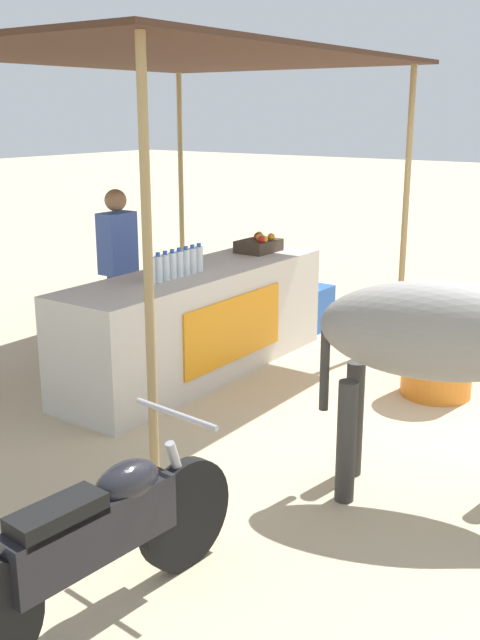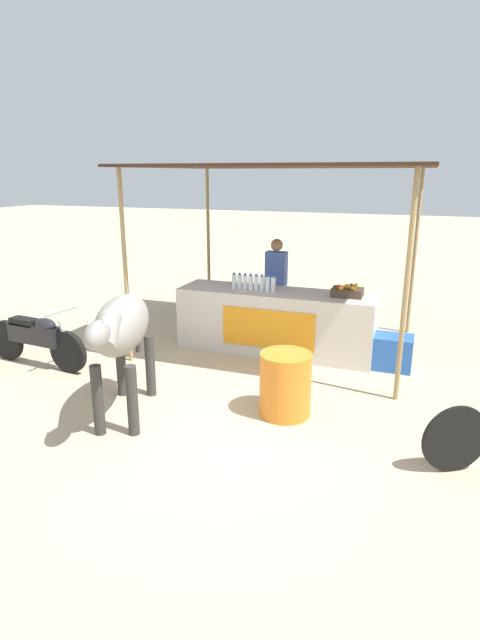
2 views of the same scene
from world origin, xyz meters
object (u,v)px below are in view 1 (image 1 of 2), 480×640
(motorcycle_parked, at_px, (96,539))
(cooler_box, at_px, (304,309))
(vendor_behind_counter, at_px, (119,276))
(cow, at_px, (449,340))
(stall_counter, at_px, (198,322))
(fruit_crate, at_px, (259,245))
(water_barrel, at_px, (438,353))

(motorcycle_parked, bearing_deg, cooler_box, 19.62)
(vendor_behind_counter, bearing_deg, cooler_box, -23.47)
(cow, height_order, motorcycle_parked, cow)
(stall_counter, xyz_separation_m, cow, (-0.98, -2.67, 0.55))
(stall_counter, relative_size, motorcycle_parked, 1.67)
(fruit_crate, distance_m, vendor_behind_counter, 1.47)
(vendor_behind_counter, distance_m, cooler_box, 2.22)
(vendor_behind_counter, bearing_deg, fruit_crate, -28.80)
(cooler_box, bearing_deg, water_barrel, -118.19)
(vendor_behind_counter, xyz_separation_m, cow, (-0.75, -3.42, 0.18))
(vendor_behind_counter, height_order, cow, vendor_behind_counter)
(fruit_crate, bearing_deg, stall_counter, -177.41)
(stall_counter, distance_m, cow, 2.89)
(stall_counter, xyz_separation_m, vendor_behind_counter, (-0.23, 0.75, 0.37))
(fruit_crate, xyz_separation_m, vendor_behind_counter, (-1.28, 0.71, -0.18))
(vendor_behind_counter, relative_size, motorcycle_parked, 0.92)
(water_barrel, height_order, motorcycle_parked, motorcycle_parked)
(stall_counter, distance_m, vendor_behind_counter, 0.87)
(fruit_crate, relative_size, water_barrel, 0.59)
(vendor_behind_counter, distance_m, water_barrel, 2.95)
(cooler_box, bearing_deg, vendor_behind_counter, 156.53)
(cooler_box, xyz_separation_m, cow, (-2.71, -2.57, 0.79))
(water_barrel, bearing_deg, cow, -158.48)
(fruit_crate, xyz_separation_m, motorcycle_parked, (-4.07, -1.84, -0.61))
(cooler_box, distance_m, cow, 3.82)
(fruit_crate, distance_m, water_barrel, 2.18)
(water_barrel, bearing_deg, vendor_behind_counter, 108.84)
(stall_counter, height_order, cooler_box, stall_counter)
(vendor_behind_counter, relative_size, water_barrel, 2.22)
(fruit_crate, bearing_deg, motorcycle_parked, -155.72)
(motorcycle_parked, bearing_deg, stall_counter, 30.68)
(fruit_crate, bearing_deg, vendor_behind_counter, 151.20)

